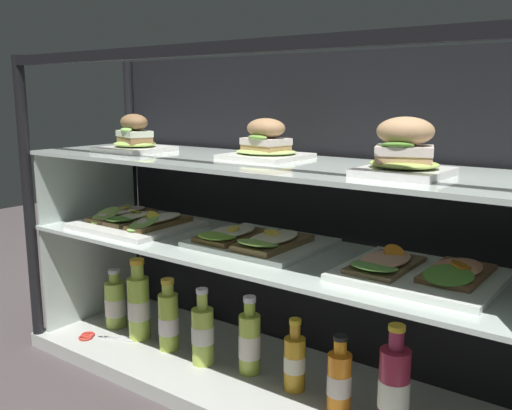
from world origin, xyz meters
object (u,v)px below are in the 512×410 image
at_px(open_sandwich_tray_far_right, 136,221).
at_px(juice_bottle_near_post, 394,387).
at_px(open_sandwich_tray_near_right_corner, 419,271).
at_px(juice_bottle_back_right, 339,380).
at_px(juice_bottle_front_fourth, 139,305).
at_px(juice_bottle_tucked_behind, 203,333).
at_px(juice_bottle_back_center, 116,303).
at_px(juice_bottle_front_second, 295,361).
at_px(juice_bottle_back_left, 250,342).
at_px(open_sandwich_tray_center, 256,240).
at_px(plated_roll_sandwich_right_of_center, 404,153).
at_px(plated_roll_sandwich_center, 134,138).
at_px(plated_roll_sandwich_mid_right, 266,144).
at_px(kitchen_scissors, 94,337).
at_px(juice_bottle_front_left_end, 169,320).

distance_m(open_sandwich_tray_far_right, juice_bottle_near_post, 0.91).
xyz_separation_m(open_sandwich_tray_near_right_corner, juice_bottle_back_right, (-0.17, -0.04, -0.30)).
height_order(open_sandwich_tray_far_right, juice_bottle_front_fourth, open_sandwich_tray_far_right).
bearing_deg(juice_bottle_tucked_behind, juice_bottle_back_right, 2.09).
height_order(juice_bottle_back_center, juice_bottle_front_second, same).
height_order(juice_bottle_front_second, juice_bottle_back_right, juice_bottle_front_second).
bearing_deg(juice_bottle_near_post, juice_bottle_back_left, 177.97).
relative_size(open_sandwich_tray_center, juice_bottle_tucked_behind, 1.51).
distance_m(plated_roll_sandwich_right_of_center, juice_bottle_back_center, 1.14).
distance_m(plated_roll_sandwich_center, juice_bottle_near_post, 1.01).
relative_size(plated_roll_sandwich_mid_right, juice_bottle_back_left, 0.90).
bearing_deg(juice_bottle_back_right, juice_bottle_back_left, 176.00).
bearing_deg(juice_bottle_back_left, plated_roll_sandwich_right_of_center, -4.32).
relative_size(plated_roll_sandwich_mid_right, juice_bottle_tucked_behind, 0.89).
bearing_deg(plated_roll_sandwich_mid_right, open_sandwich_tray_far_right, -169.72).
relative_size(juice_bottle_front_fourth, kitchen_scissors, 1.43).
xyz_separation_m(juice_bottle_front_left_end, kitchen_scissors, (-0.25, -0.09, -0.09)).
distance_m(plated_roll_sandwich_mid_right, plated_roll_sandwich_right_of_center, 0.44).
distance_m(plated_roll_sandwich_mid_right, open_sandwich_tray_far_right, 0.51).
xyz_separation_m(juice_bottle_back_center, juice_bottle_front_left_end, (0.27, -0.02, 0.01)).
distance_m(juice_bottle_front_left_end, juice_bottle_back_left, 0.29).
xyz_separation_m(plated_roll_sandwich_right_of_center, juice_bottle_front_second, (-0.28, 0.03, -0.57)).
xyz_separation_m(open_sandwich_tray_far_right, juice_bottle_front_left_end, (0.15, -0.02, -0.29)).
xyz_separation_m(juice_bottle_front_fourth, juice_bottle_back_left, (0.42, 0.03, -0.02)).
height_order(plated_roll_sandwich_mid_right, juice_bottle_front_fourth, plated_roll_sandwich_mid_right).
height_order(open_sandwich_tray_center, kitchen_scissors, open_sandwich_tray_center).
xyz_separation_m(plated_roll_sandwich_center, plated_roll_sandwich_mid_right, (0.43, 0.08, -0.00)).
xyz_separation_m(juice_bottle_front_fourth, juice_bottle_near_post, (0.85, 0.01, -0.01)).
relative_size(plated_roll_sandwich_mid_right, juice_bottle_front_second, 1.02).
xyz_separation_m(open_sandwich_tray_near_right_corner, juice_bottle_back_left, (-0.46, -0.02, -0.29)).
height_order(open_sandwich_tray_far_right, juice_bottle_near_post, open_sandwich_tray_far_right).
height_order(juice_bottle_back_right, juice_bottle_near_post, juice_bottle_near_post).
height_order(open_sandwich_tray_near_right_corner, juice_bottle_near_post, open_sandwich_tray_near_right_corner).
distance_m(open_sandwich_tray_near_right_corner, kitchen_scissors, 1.08).
bearing_deg(plated_roll_sandwich_center, plated_roll_sandwich_right_of_center, -1.23).
bearing_deg(plated_roll_sandwich_mid_right, juice_bottle_back_left, -94.38).
distance_m(plated_roll_sandwich_center, open_sandwich_tray_far_right, 0.26).
bearing_deg(juice_bottle_front_second, plated_roll_sandwich_mid_right, 154.30).
distance_m(plated_roll_sandwich_right_of_center, juice_bottle_back_left, 0.71).
distance_m(open_sandwich_tray_far_right, juice_bottle_back_center, 0.32).
bearing_deg(juice_bottle_front_left_end, juice_bottle_front_fourth, 179.84).
bearing_deg(open_sandwich_tray_center, plated_roll_sandwich_mid_right, 88.32).
bearing_deg(kitchen_scissors, open_sandwich_tray_near_right_corner, 7.72).
bearing_deg(open_sandwich_tray_far_right, juice_bottle_back_left, 1.73).
bearing_deg(juice_bottle_front_fourth, plated_roll_sandwich_right_of_center, -0.31).
bearing_deg(juice_bottle_front_second, open_sandwich_tray_far_right, -179.10).
bearing_deg(open_sandwich_tray_center, juice_bottle_front_fourth, -173.23).
bearing_deg(juice_bottle_back_left, juice_bottle_near_post, -2.03).
bearing_deg(juice_bottle_tucked_behind, juice_bottle_front_second, 6.29).
bearing_deg(plated_roll_sandwich_center, juice_bottle_front_left_end, -5.89).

